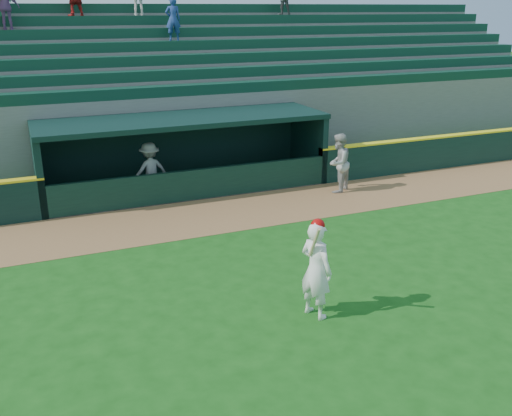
# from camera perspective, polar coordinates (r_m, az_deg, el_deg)

# --- Properties ---
(ground) EXTENTS (120.00, 120.00, 0.00)m
(ground) POSITION_cam_1_polar(r_m,az_deg,el_deg) (12.77, 2.81, -7.72)
(ground) COLOR #154C13
(ground) RESTS_ON ground
(warning_track) EXTENTS (40.00, 3.00, 0.01)m
(warning_track) POSITION_cam_1_polar(r_m,az_deg,el_deg) (16.95, -4.33, -0.71)
(warning_track) COLOR brown
(warning_track) RESTS_ON ground
(field_wall_right) EXTENTS (15.50, 0.30, 1.20)m
(field_wall_right) POSITION_cam_1_polar(r_m,az_deg,el_deg) (24.60, 22.50, 5.68)
(field_wall_right) COLOR black
(field_wall_right) RESTS_ON ground
(wall_stripe_right) EXTENTS (15.50, 0.32, 0.06)m
(wall_stripe_right) POSITION_cam_1_polar(r_m,az_deg,el_deg) (24.48, 22.69, 7.11)
(wall_stripe_right) COLOR yellow
(wall_stripe_right) RESTS_ON field_wall_right
(dugout_player_front) EXTENTS (1.21, 1.16, 1.96)m
(dugout_player_front) POSITION_cam_1_polar(r_m,az_deg,el_deg) (19.02, 8.24, 4.47)
(dugout_player_front) COLOR #A2A29D
(dugout_player_front) RESTS_ON ground
(dugout_player_inside) EXTENTS (1.25, 0.85, 1.79)m
(dugout_player_inside) POSITION_cam_1_polar(r_m,az_deg,el_deg) (18.63, -10.53, 3.75)
(dugout_player_inside) COLOR #9C9C97
(dugout_player_inside) RESTS_ON ground
(dugout) EXTENTS (9.40, 2.80, 2.46)m
(dugout) POSITION_cam_1_polar(r_m,az_deg,el_deg) (19.41, -7.40, 5.96)
(dugout) COLOR #63635F
(dugout) RESTS_ON ground
(stands) EXTENTS (34.50, 6.25, 7.15)m
(stands) POSITION_cam_1_polar(r_m,az_deg,el_deg) (23.58, -10.63, 10.74)
(stands) COLOR slate
(stands) RESTS_ON ground
(batter_at_plate) EXTENTS (0.71, 0.91, 2.07)m
(batter_at_plate) POSITION_cam_1_polar(r_m,az_deg,el_deg) (11.21, 6.03, -6.03)
(batter_at_plate) COLOR white
(batter_at_plate) RESTS_ON ground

